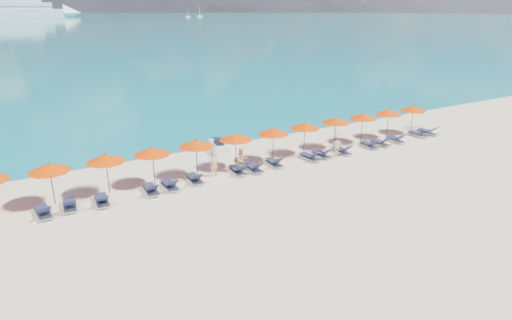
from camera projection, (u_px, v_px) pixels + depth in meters
ground at (284, 197)px, 23.02m from camera, size 1400.00×1400.00×0.00m
sea at (1, 16)px, 558.89m from camera, size 1600.00×1300.00×0.01m
cruise_ship at (27, 9)px, 502.11m from camera, size 120.42×29.63×33.19m
sailboat_near at (188, 16)px, 500.85m from camera, size 5.15×1.72×9.44m
sailboat_far at (200, 16)px, 525.09m from camera, size 6.27×2.09×11.49m
jetski at (218, 146)px, 30.36m from camera, size 1.36×2.51×0.85m
beachgoer_a at (214, 163)px, 25.64m from camera, size 0.67×0.53×1.63m
beachgoer_b at (242, 160)px, 26.40m from camera, size 0.74×0.44×1.50m
beachgoer_c at (336, 145)px, 29.13m from camera, size 1.14×0.75×1.63m
umbrella_2 at (49, 168)px, 21.54m from camera, size 2.10×2.10×2.28m
umbrella_3 at (105, 158)px, 22.90m from camera, size 2.10×2.10×2.28m
umbrella_4 at (152, 151)px, 24.06m from camera, size 2.10×2.10×2.28m
umbrella_5 at (196, 143)px, 25.44m from camera, size 2.10×2.10×2.28m
umbrella_6 at (236, 137)px, 26.71m from camera, size 2.10×2.10×2.28m
umbrella_7 at (273, 131)px, 27.93m from camera, size 2.10×2.10×2.28m
umbrella_8 at (305, 125)px, 29.30m from camera, size 2.10×2.10×2.28m
umbrella_9 at (336, 120)px, 30.70m from camera, size 2.10×2.10×2.28m
umbrella_10 at (363, 116)px, 31.88m from camera, size 2.10×2.10×2.28m
umbrella_11 at (389, 112)px, 33.19m from camera, size 2.10×2.10×2.28m
umbrella_12 at (413, 108)px, 34.35m from camera, size 2.10×2.10×2.28m
lounger_3 at (43, 211)px, 20.87m from camera, size 0.78×1.75×0.66m
lounger_4 at (70, 204)px, 21.62m from camera, size 0.79×1.75×0.66m
lounger_5 at (102, 200)px, 22.12m from camera, size 0.75×1.74×0.66m
lounger_6 at (151, 189)px, 23.46m from camera, size 0.76×1.75×0.66m
lounger_7 at (170, 185)px, 24.03m from camera, size 0.63×1.70×0.66m
lounger_8 at (195, 178)px, 24.93m from camera, size 0.75×1.74×0.66m
lounger_9 at (238, 170)px, 26.23m from camera, size 0.76×1.75×0.66m
lounger_10 at (254, 167)px, 26.62m from camera, size 0.70×1.73×0.66m
lounger_11 at (274, 162)px, 27.53m from camera, size 0.78×1.75×0.66m
lounger_12 at (310, 156)px, 28.60m from camera, size 0.78×1.75×0.66m
lounger_13 at (322, 154)px, 29.14m from camera, size 0.65×1.71×0.66m
lounger_14 at (342, 150)px, 29.84m from camera, size 0.66×1.71×0.66m
lounger_15 at (369, 145)px, 31.11m from camera, size 0.71×1.73×0.66m
lounger_16 at (380, 142)px, 31.63m from camera, size 0.75×1.74×0.66m
lounger_17 at (396, 139)px, 32.47m from camera, size 0.78×1.75×0.66m
lounger_18 at (418, 134)px, 33.84m from camera, size 0.74×1.74×0.66m
lounger_19 at (427, 132)px, 34.39m from camera, size 0.75×1.74×0.66m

